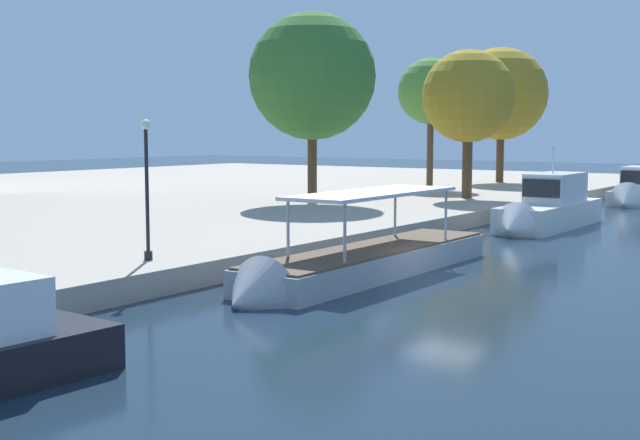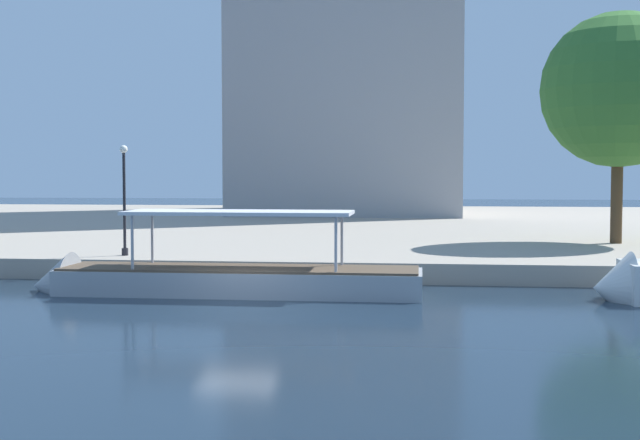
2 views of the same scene
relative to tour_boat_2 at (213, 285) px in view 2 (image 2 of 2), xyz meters
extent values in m
plane|color=#192838|center=(1.40, -2.54, -0.31)|extent=(220.00, 220.00, 0.00)
cube|color=#A39989|center=(1.40, 30.62, 0.09)|extent=(120.00, 55.00, 0.80)
cube|color=#9EA3A8|center=(0.94, 0.00, -0.14)|extent=(12.52, 2.70, 1.36)
cone|color=#9EA3A8|center=(-5.82, 0.00, -0.14)|extent=(1.40, 2.43, 2.43)
cube|color=brown|center=(0.94, 0.00, 0.58)|extent=(12.27, 2.56, 0.08)
cylinder|color=#B2B2B7|center=(-2.50, -1.08, 1.53)|extent=(0.10, 0.10, 1.82)
cylinder|color=#B2B2B7|center=(-2.50, 1.08, 1.53)|extent=(0.10, 0.10, 1.82)
cylinder|color=#B2B2B7|center=(4.39, -1.08, 1.53)|extent=(0.10, 0.10, 1.82)
cylinder|color=#B2B2B7|center=(4.39, 1.08, 1.53)|extent=(0.10, 0.10, 1.82)
cube|color=silver|center=(0.94, 0.00, 2.51)|extent=(7.76, 2.48, 0.12)
cone|color=silver|center=(13.36, -0.11, 0.11)|extent=(1.20, 2.42, 2.42)
cylinder|color=black|center=(-4.89, 4.91, 2.59)|extent=(0.12, 0.12, 4.20)
sphere|color=white|center=(-4.89, 4.91, 4.83)|extent=(0.32, 0.32, 0.32)
cylinder|color=black|center=(-4.89, 4.91, 0.64)|extent=(0.26, 0.26, 0.30)
cylinder|color=#4C3823|center=(16.47, 13.50, 2.77)|extent=(0.55, 0.55, 4.56)
sphere|color=#38702D|center=(16.47, 13.50, 7.81)|extent=(7.38, 7.38, 7.38)
sphere|color=#38702D|center=(16.76, 14.00, 8.50)|extent=(4.47, 4.47, 4.47)
sphere|color=#38702D|center=(15.83, 14.15, 8.13)|extent=(4.26, 4.26, 4.26)
camera|label=1|loc=(-23.82, -14.88, 4.60)|focal=47.29mm
camera|label=2|loc=(7.11, -28.75, 3.88)|focal=47.95mm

